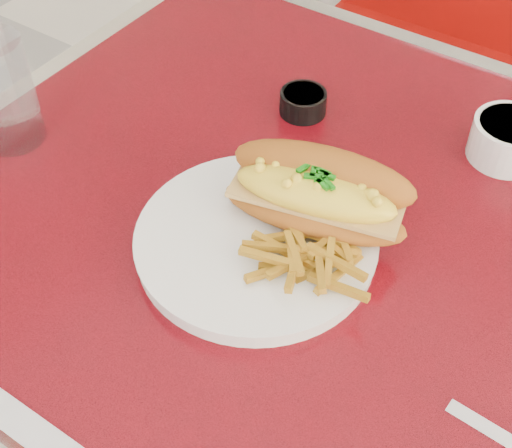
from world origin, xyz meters
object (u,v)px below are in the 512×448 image
Objects in this scene: diner_table at (393,332)px; dinner_plate at (256,242)px; gravy_ramekin at (508,139)px; sauce_cup_left at (303,101)px; fork at (315,240)px; mac_hoagie at (318,193)px; water_tumbler at (1,92)px.

dinner_plate reaches higher than diner_table.
sauce_cup_left is at bearing -165.74° from gravy_ramekin.
fork is 0.30m from gravy_ramekin.
mac_hoagie reaches higher than diner_table.
gravy_ramekin is at bearing 60.53° from dinner_plate.
dinner_plate is 0.36m from gravy_ramekin.
diner_table is 0.21m from fork.
mac_hoagie is at bearing 10.70° from water_tumbler.
fork is (-0.09, -0.06, 0.18)m from diner_table.
water_tumbler reaches higher than dinner_plate.
water_tumbler is at bearing -149.38° from gravy_ramekin.
diner_table is 10.31× the size of gravy_ramekin.
mac_hoagie is 3.13× the size of sauce_cup_left.
diner_table is at bearing 3.39° from mac_hoagie.
water_tumbler is (-0.38, -0.02, 0.06)m from dinner_plate.
mac_hoagie is 1.93× the size of gravy_ramekin.
fork is 1.74× the size of sauce_cup_left.
sauce_cup_left is (-0.13, 0.18, -0.04)m from mac_hoagie.
dinner_plate is at bearing -70.39° from sauce_cup_left.
fork is 1.07× the size of gravy_ramekin.
mac_hoagie is 1.58× the size of water_tumbler.
gravy_ramekin is at bearing 47.95° from mac_hoagie.
diner_table is 16.74× the size of sauce_cup_left.
mac_hoagie reaches higher than dinner_plate.
gravy_ramekin reaches higher than diner_table.
water_tumbler reaches higher than mac_hoagie.
water_tumbler reaches higher than diner_table.
gravy_ramekin is 1.62× the size of sauce_cup_left.
water_tumbler is at bearing 177.31° from mac_hoagie.
sauce_cup_left is 0.51× the size of water_tumbler.
mac_hoagie is 0.05m from fork.
diner_table is at bearing -96.73° from gravy_ramekin.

